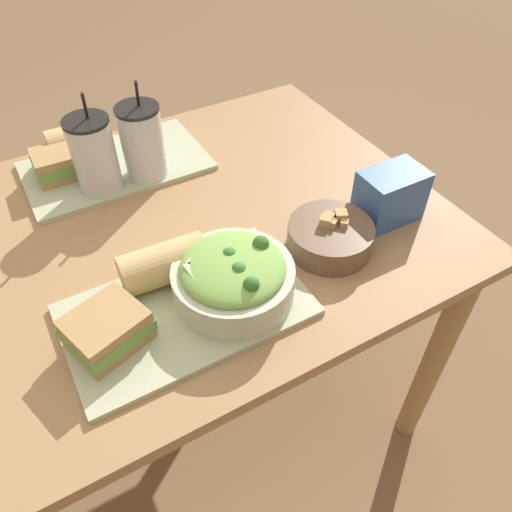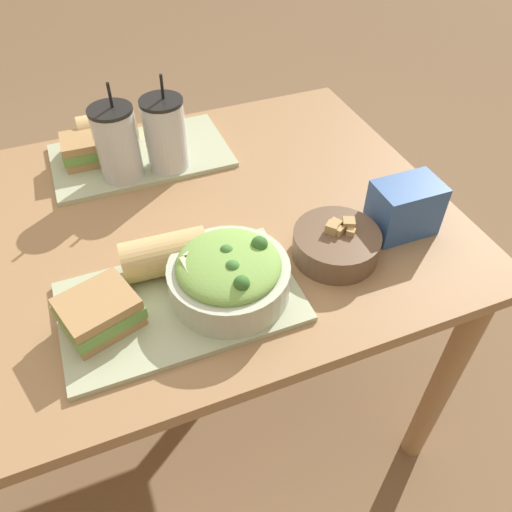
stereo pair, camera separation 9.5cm
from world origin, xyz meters
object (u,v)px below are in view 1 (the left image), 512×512
object	(u,v)px
sandwich_near	(107,329)
drink_cup_red	(143,144)
chip_bag	(390,196)
baguette_near	(165,263)
baguette_far	(79,140)
soup_bowl	(330,236)
drink_cup_dark	(95,157)
sandwich_far	(64,162)
salad_bowl	(233,277)

from	to	relation	value
sandwich_near	drink_cup_red	size ratio (longest dim) A/B	0.66
drink_cup_red	chip_bag	size ratio (longest dim) A/B	1.69
sandwich_near	baguette_near	world-z (taller)	baguette_near
baguette_far	chip_bag	world-z (taller)	chip_bag
soup_bowl	drink_cup_red	bearing A→B (deg)	119.33
soup_bowl	baguette_far	size ratio (longest dim) A/B	1.20
drink_cup_dark	chip_bag	size ratio (longest dim) A/B	1.71
baguette_far	chip_bag	bearing A→B (deg)	-135.48
baguette_near	chip_bag	world-z (taller)	chip_bag
baguette_far	soup_bowl	bearing A→B (deg)	-147.01
sandwich_far	drink_cup_red	bearing A→B (deg)	-27.67
drink_cup_dark	drink_cup_red	xyz separation A→B (m)	(0.11, 0.00, -0.00)
sandwich_far	drink_cup_dark	distance (m)	0.12
sandwich_near	sandwich_far	xyz separation A→B (m)	(0.06, 0.53, 0.00)
drink_cup_red	chip_bag	world-z (taller)	drink_cup_red
sandwich_near	chip_bag	distance (m)	0.64
baguette_far	drink_cup_dark	bearing A→B (deg)	-177.54
soup_bowl	chip_bag	bearing A→B (deg)	6.35
soup_bowl	sandwich_far	bearing A→B (deg)	128.33
salad_bowl	soup_bowl	world-z (taller)	salad_bowl
chip_bag	drink_cup_red	bearing A→B (deg)	135.48
soup_bowl	baguette_near	size ratio (longest dim) A/B	1.05
soup_bowl	drink_cup_dark	distance (m)	0.55
baguette_near	drink_cup_red	world-z (taller)	drink_cup_red
soup_bowl	drink_cup_red	size ratio (longest dim) A/B	0.76
drink_cup_red	baguette_near	bearing A→B (deg)	-105.05
salad_bowl	drink_cup_dark	distance (m)	0.46
sandwich_near	drink_cup_dark	bearing A→B (deg)	56.75
drink_cup_red	chip_bag	xyz separation A→B (m)	(0.41, -0.40, -0.03)
baguette_far	drink_cup_dark	size ratio (longest dim) A/B	0.62
salad_bowl	drink_cup_red	size ratio (longest dim) A/B	0.96
sandwich_near	baguette_near	xyz separation A→B (m)	(0.14, 0.09, 0.01)
salad_bowl	drink_cup_dark	world-z (taller)	drink_cup_dark
soup_bowl	sandwich_near	world-z (taller)	soup_bowl
baguette_near	chip_bag	bearing A→B (deg)	-93.38
drink_cup_red	chip_bag	bearing A→B (deg)	-44.86
sandwich_far	baguette_far	xyz separation A→B (m)	(0.06, 0.07, 0.01)
sandwich_near	drink_cup_dark	distance (m)	0.46
soup_bowl	salad_bowl	bearing A→B (deg)	-173.93
baguette_far	drink_cup_red	world-z (taller)	drink_cup_red
salad_bowl	baguette_near	size ratio (longest dim) A/B	1.34
sandwich_near	drink_cup_dark	xyz separation A→B (m)	(0.12, 0.44, 0.05)
drink_cup_dark	baguette_near	bearing A→B (deg)	-86.66
soup_bowl	chip_bag	xyz separation A→B (m)	(0.17, 0.02, 0.03)
chip_bag	soup_bowl	bearing A→B (deg)	-173.31
salad_bowl	sandwich_near	world-z (taller)	salad_bowl
salad_bowl	soup_bowl	xyz separation A→B (m)	(0.24, 0.03, -0.03)
salad_bowl	baguette_near	world-z (taller)	salad_bowl
soup_bowl	drink_cup_dark	xyz separation A→B (m)	(-0.35, 0.42, 0.06)
soup_bowl	drink_cup_dark	size ratio (longest dim) A/B	0.75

